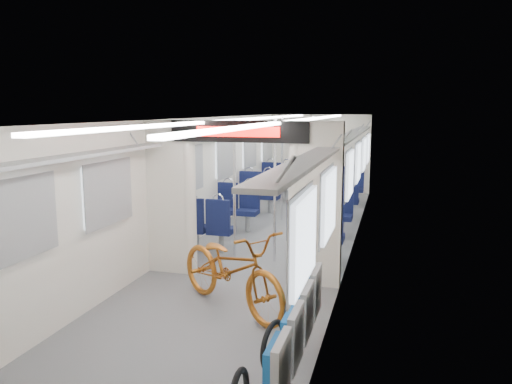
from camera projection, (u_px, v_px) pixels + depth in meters
carriage at (270, 164)px, 8.78m from camera, size 12.00×12.02×2.31m
bicycle at (231, 268)px, 6.12m from camera, size 2.04×1.73×1.05m
flip_bench at (299, 324)px, 4.42m from camera, size 0.12×2.09×0.50m
bike_hoop_b at (273, 348)px, 4.72m from camera, size 0.15×0.50×0.50m
bike_hoop_c at (287, 325)px, 5.28m from camera, size 0.10×0.45×0.44m
seat_bay_near_left at (224, 213)px, 9.36m from camera, size 0.89×1.98×1.07m
seat_bay_near_right at (323, 218)px, 8.89m from camera, size 0.90×2.04×1.09m
seat_bay_far_left at (269, 184)px, 12.73m from camera, size 0.93×2.15×1.12m
seat_bay_far_right at (342, 189)px, 12.12m from camera, size 0.90×2.04×1.09m
stanchion_near_left at (234, 191)px, 8.06m from camera, size 0.05×0.05×2.30m
stanchion_near_right at (275, 192)px, 7.97m from camera, size 0.04×0.04×2.30m
stanchion_far_left at (282, 169)px, 11.00m from camera, size 0.04×0.04×2.30m
stanchion_far_right at (312, 170)px, 10.84m from camera, size 0.05×0.05×2.30m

